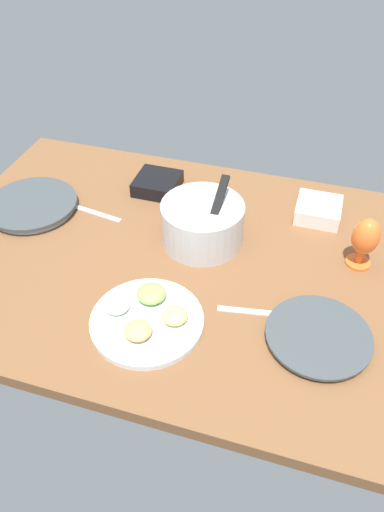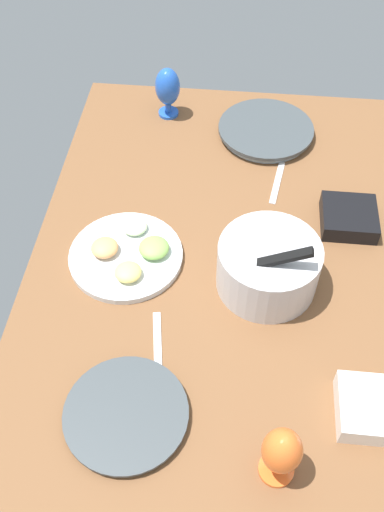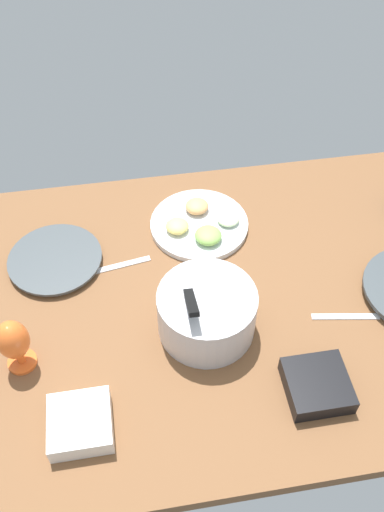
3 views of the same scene
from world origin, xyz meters
TOP-DOWN VIEW (x-y plane):
  - ground_plane at (0.00, 0.00)cm, footprint 160.00×104.00cm
  - dinner_plate_left at (-57.63, 8.07)cm, footprint 29.79×29.79cm
  - dinner_plate_right at (39.31, -19.47)cm, footprint 26.63×26.63cm
  - mixing_bowl at (0.81, 9.22)cm, footprint 24.89×24.89cm
  - fruit_platter at (-3.70, -26.55)cm, footprint 29.50×29.50cm
  - hurricane_glass_orange at (47.49, 12.22)cm, footprint 7.79×7.79cm
  - square_bowl_white at (33.57, 31.73)cm, footprint 14.07×14.07cm
  - square_bowl_black at (-21.73, 31.10)cm, footprint 14.66×14.66cm
  - fork_by_left_plate at (-36.09, 11.97)cm, footprint 18.06×4.59cm
  - fork_by_right_plate at (21.44, -15.28)cm, footprint 18.06×4.67cm

SIDE VIEW (x-z plane):
  - ground_plane at x=0.00cm, z-range -4.00..0.00cm
  - fork_by_left_plate at x=-36.09cm, z-range 0.00..0.60cm
  - fork_by_right_plate at x=21.44cm, z-range 0.00..0.60cm
  - dinner_plate_right at x=39.31cm, z-range 0.04..2.24cm
  - fruit_platter at x=-3.70cm, z-range -0.98..4.12cm
  - dinner_plate_left at x=-57.63cm, z-range 0.06..3.09cm
  - square_bowl_black at x=-21.73cm, z-range 0.28..5.16cm
  - square_bowl_white at x=33.57cm, z-range 0.30..5.55cm
  - mixing_bowl at x=0.81cm, z-range -2.56..16.88cm
  - hurricane_glass_orange at x=47.49cm, z-range 1.53..17.76cm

